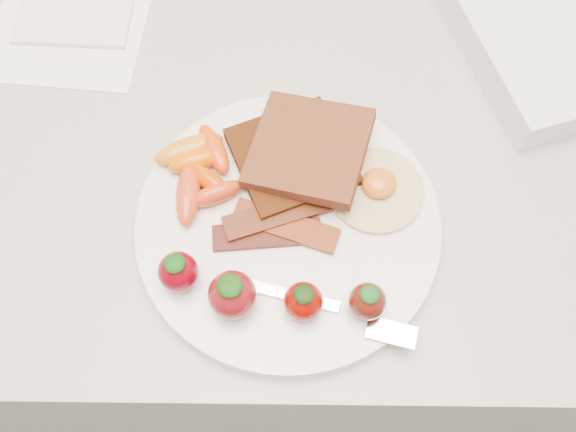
{
  "coord_description": "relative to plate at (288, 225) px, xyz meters",
  "views": [
    {
      "loc": [
        0.02,
        1.32,
        1.43
      ],
      "look_at": [
        0.02,
        1.55,
        0.93
      ],
      "focal_mm": 40.0,
      "sensor_mm": 36.0,
      "label": 1
    }
  ],
  "objects": [
    {
      "name": "toast_upper",
      "position": [
        0.02,
        0.06,
        0.03
      ],
      "size": [
        0.12,
        0.12,
        0.02
      ],
      "primitive_type": "cube",
      "rotation": [
        0.0,
        -0.1,
        -0.27
      ],
      "color": "#3B190D",
      "rests_on": "toast_lower"
    },
    {
      "name": "fried_egg",
      "position": [
        0.08,
        0.03,
        0.01
      ],
      "size": [
        0.11,
        0.11,
        0.02
      ],
      "color": "beige",
      "rests_on": "plate"
    },
    {
      "name": "bacon_strips",
      "position": [
        -0.01,
        -0.01,
        0.01
      ],
      "size": [
        0.11,
        0.06,
        0.01
      ],
      "color": "black",
      "rests_on": "plate"
    },
    {
      "name": "toast_lower",
      "position": [
        0.0,
        0.06,
        0.02
      ],
      "size": [
        0.13,
        0.13,
        0.01
      ],
      "primitive_type": "cube",
      "rotation": [
        0.0,
        0.0,
        0.4
      ],
      "color": "black",
      "rests_on": "plate"
    },
    {
      "name": "counter",
      "position": [
        -0.02,
        0.15,
        -0.46
      ],
      "size": [
        2.0,
        0.6,
        0.9
      ],
      "primitive_type": "cube",
      "color": "gray",
      "rests_on": "ground"
    },
    {
      "name": "strawberries",
      "position": [
        -0.02,
        -0.07,
        0.03
      ],
      "size": [
        0.19,
        0.06,
        0.05
      ],
      "color": "#69000B",
      "rests_on": "plate"
    },
    {
      "name": "baby_carrots",
      "position": [
        -0.08,
        0.05,
        0.02
      ],
      "size": [
        0.09,
        0.11,
        0.02
      ],
      "color": "#DD5200",
      "rests_on": "plate"
    },
    {
      "name": "plate",
      "position": [
        0.0,
        0.0,
        0.0
      ],
      "size": [
        0.27,
        0.27,
        0.02
      ],
      "primitive_type": "cylinder",
      "color": "white",
      "rests_on": "counter"
    },
    {
      "name": "fork",
      "position": [
        0.04,
        -0.08,
        0.01
      ],
      "size": [
        0.16,
        0.06,
        0.0
      ],
      "color": "silver",
      "rests_on": "plate"
    },
    {
      "name": "paper_sheet",
      "position": [
        -0.23,
        0.26,
        -0.01
      ],
      "size": [
        0.18,
        0.23,
        0.0
      ],
      "primitive_type": "cube",
      "rotation": [
        0.0,
        0.0,
        -0.09
      ],
      "color": "white",
      "rests_on": "counter"
    }
  ]
}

